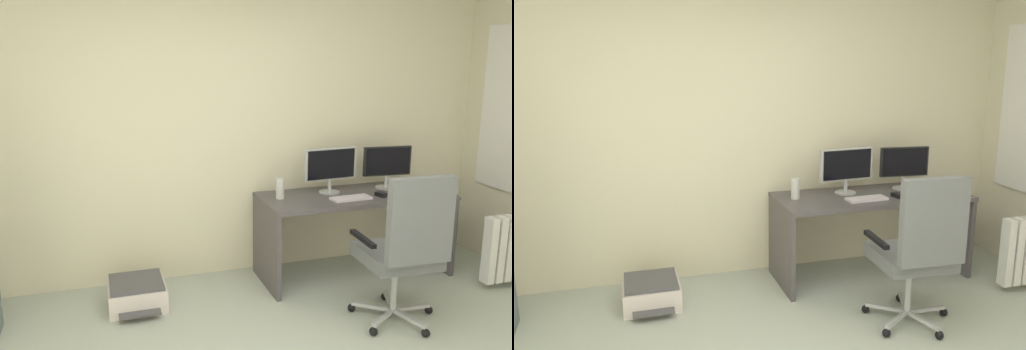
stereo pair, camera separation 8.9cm
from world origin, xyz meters
TOP-DOWN VIEW (x-y plane):
  - wall_back at (0.00, 2.28)m, footprint 5.13×0.10m
  - desk at (1.17, 1.83)m, footprint 1.64×0.66m
  - monitor_main at (0.97, 1.93)m, footprint 0.48×0.18m
  - monitor_secondary at (1.53, 1.93)m, footprint 0.44×0.18m
  - keyboard at (1.05, 1.69)m, footprint 0.35×0.15m
  - computer_mouse at (1.33, 1.69)m, footprint 0.08×0.11m
  - desktop_speaker at (0.50, 1.89)m, footprint 0.07×0.07m
  - office_chair at (1.06, 0.90)m, footprint 0.63×0.63m
  - printer at (-0.70, 1.79)m, footprint 0.43×0.52m

SIDE VIEW (x-z plane):
  - printer at x=-0.70m, z-range 0.00..0.20m
  - desk at x=1.17m, z-range 0.18..0.91m
  - office_chair at x=1.06m, z-range 0.05..1.17m
  - keyboard at x=1.05m, z-range 0.73..0.75m
  - computer_mouse at x=1.33m, z-range 0.73..0.76m
  - desktop_speaker at x=0.50m, z-range 0.73..0.90m
  - monitor_secondary at x=1.53m, z-range 0.76..1.14m
  - monitor_main at x=0.97m, z-range 0.77..1.16m
  - wall_back at x=0.00m, z-range 0.00..2.57m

